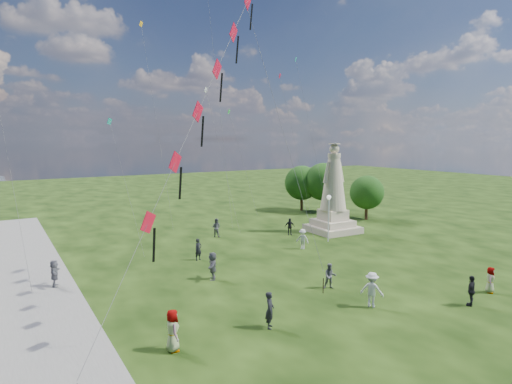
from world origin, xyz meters
TOP-DOWN VIEW (x-y plane):
  - waterfront at (-15.24, 8.99)m, footprint 200.00×200.00m
  - statue at (12.15, 15.21)m, footprint 4.36×4.36m
  - lamppost at (9.16, 12.45)m, footprint 0.38×0.38m
  - tree_row at (18.46, 23.73)m, footprint 6.41×12.60m
  - person_0 at (-4.68, 0.81)m, footprint 0.73×0.77m
  - person_1 at (1.35, 3.38)m, footprint 0.88×0.78m
  - person_2 at (1.37, 0.10)m, footprint 1.18×1.37m
  - person_3 at (6.02, -2.61)m, footprint 1.09×0.87m
  - person_4 at (8.82, -2.05)m, footprint 0.87×0.74m
  - person_5 at (-12.64, 12.17)m, footprint 0.93×1.61m
  - person_6 at (-2.85, 13.11)m, footprint 0.67×0.52m
  - person_7 at (1.66, 19.23)m, footprint 0.95×0.96m
  - person_8 at (5.71, 11.63)m, footprint 0.97×1.19m
  - person_9 at (7.83, 16.31)m, footprint 1.05×0.83m
  - person_10 at (-9.40, 1.11)m, footprint 0.64×0.94m
  - person_11 at (-3.87, 8.62)m, footprint 1.40×1.79m
  - red_kite_train at (-6.03, 4.61)m, footprint 12.38×9.35m
  - small_kites at (2.99, 23.92)m, footprint 30.24×19.31m

SIDE VIEW (x-z plane):
  - waterfront at x=-15.24m, z-range -0.82..0.69m
  - person_4 at x=8.82m, z-range 0.00..1.52m
  - person_1 at x=1.35m, z-range 0.00..1.54m
  - person_9 at x=7.83m, z-range 0.00..1.59m
  - person_6 at x=-2.85m, z-range 0.00..1.62m
  - person_5 at x=-12.64m, z-range 0.00..1.63m
  - person_8 at x=5.71m, z-range 0.00..1.64m
  - person_3 at x=6.02m, z-range 0.00..1.66m
  - person_7 at x=1.66m, z-range 0.00..1.72m
  - person_0 at x=-4.68m, z-range 0.00..1.77m
  - person_11 at x=-3.87m, z-range 0.00..1.78m
  - person_10 at x=-9.40m, z-range 0.00..1.81m
  - person_2 at x=1.37m, z-range 0.00..1.89m
  - lamppost at x=9.16m, z-range 0.91..5.00m
  - statue at x=12.15m, z-range -1.04..7.46m
  - tree_row at x=18.46m, z-range 0.46..6.49m
  - red_kite_train at x=-6.03m, z-range 2.13..19.87m
  - small_kites at x=2.99m, z-range -2.44..30.27m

